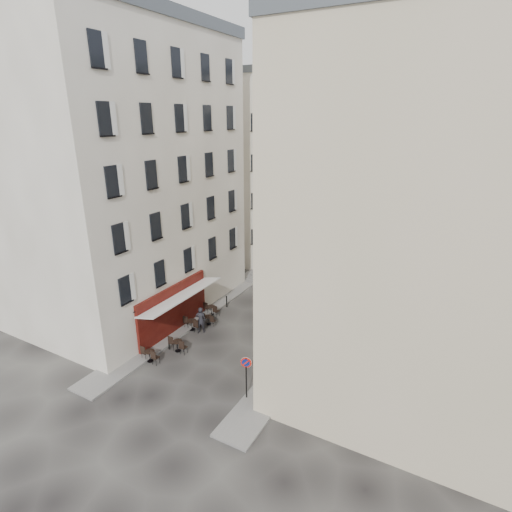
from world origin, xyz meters
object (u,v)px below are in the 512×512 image
Objects in this scene: pedestrian at (201,320)px; bistro_table_b at (178,345)px; no_parking_sign at (246,370)px; bistro_table_a at (150,355)px.

bistro_table_b is at bearing 67.47° from pedestrian.
no_parking_sign reaches higher than bistro_table_b.
bistro_table_b is (0.79, 1.73, 0.01)m from bistro_table_a.
pedestrian is (-6.39, 4.63, -0.89)m from no_parking_sign.
no_parking_sign is at bearing -16.90° from bistro_table_b.
no_parking_sign is 1.95× the size of bistro_table_a.
bistro_table_b reaches higher than bistro_table_a.
bistro_table_b is at bearing 65.58° from bistro_table_a.
no_parking_sign is 7.15m from bistro_table_a.
bistro_table_a is 0.69× the size of pedestrian.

